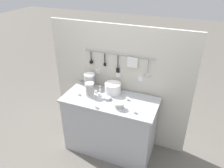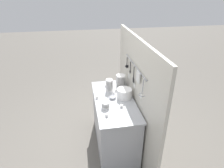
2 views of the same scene
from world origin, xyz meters
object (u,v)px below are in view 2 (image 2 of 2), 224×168
at_px(cup_beside_plates, 124,89).
at_px(cup_by_caddy, 107,115).
at_px(cup_edge_near, 114,93).
at_px(steel_mixing_bowl, 113,98).
at_px(cup_front_right, 106,85).
at_px(cup_edge_far, 97,97).
at_px(cup_front_left, 119,91).
at_px(plate_stack, 124,93).
at_px(cup_centre, 122,106).
at_px(bowl_stack_nested_right, 105,105).
at_px(cup_mid_row, 116,90).
at_px(bowl_stack_back_corner, 109,85).
at_px(bowl_stack_tall_left, 121,81).

relative_size(cup_beside_plates, cup_by_caddy, 1.00).
distance_m(cup_edge_near, cup_by_caddy, 0.62).
bearing_deg(steel_mixing_bowl, cup_beside_plates, 132.83).
bearing_deg(cup_front_right, cup_beside_plates, 55.94).
bearing_deg(cup_edge_far, cup_front_left, 108.51).
distance_m(cup_front_left, cup_front_right, 0.30).
bearing_deg(steel_mixing_bowl, plate_stack, 88.99).
bearing_deg(plate_stack, cup_edge_near, -136.49).
bearing_deg(cup_beside_plates, steel_mixing_bowl, -47.17).
xyz_separation_m(plate_stack, cup_centre, (0.26, -0.10, -0.06)).
bearing_deg(cup_front_left, bowl_stack_nested_right, -35.62).
relative_size(cup_edge_far, cup_by_caddy, 1.00).
xyz_separation_m(cup_centre, cup_edge_near, (-0.40, -0.04, 0.00)).
relative_size(cup_mid_row, cup_edge_near, 1.00).
xyz_separation_m(bowl_stack_nested_right, cup_front_left, (-0.40, 0.29, -0.03)).
bearing_deg(cup_beside_plates, bowl_stack_nested_right, -40.71).
bearing_deg(plate_stack, bowl_stack_back_corner, -143.14).
distance_m(cup_front_left, cup_beside_plates, 0.10).
xyz_separation_m(cup_beside_plates, cup_by_caddy, (0.66, -0.40, 0.00)).
xyz_separation_m(bowl_stack_back_corner, cup_edge_far, (0.21, -0.23, -0.08)).
relative_size(bowl_stack_tall_left, plate_stack, 0.94).
height_order(bowl_stack_back_corner, cup_front_left, bowl_stack_back_corner).
relative_size(plate_stack, cup_by_caddy, 5.74).
bearing_deg(bowl_stack_back_corner, plate_stack, 36.86).
xyz_separation_m(cup_edge_near, cup_by_caddy, (0.58, -0.21, 0.00)).
xyz_separation_m(cup_front_right, cup_edge_near, (0.27, 0.09, 0.00)).
height_order(bowl_stack_nested_right, bowl_stack_back_corner, bowl_stack_back_corner).
xyz_separation_m(bowl_stack_nested_right, plate_stack, (-0.22, 0.33, 0.03)).
bearing_deg(cup_edge_far, plate_stack, 83.03).
xyz_separation_m(cup_mid_row, cup_edge_near, (0.07, -0.05, 0.00)).
xyz_separation_m(bowl_stack_tall_left, cup_edge_near, (0.23, -0.17, -0.09)).
height_order(bowl_stack_tall_left, cup_by_caddy, bowl_stack_tall_left).
bearing_deg(steel_mixing_bowl, bowl_stack_back_corner, -178.07).
bearing_deg(bowl_stack_nested_right, steel_mixing_bowl, 147.22).
relative_size(bowl_stack_back_corner, cup_edge_far, 5.12).
bearing_deg(cup_centre, cup_by_caddy, -54.25).
height_order(cup_beside_plates, cup_by_caddy, same).
bearing_deg(bowl_stack_nested_right, cup_edge_far, -160.16).
bearing_deg(cup_by_caddy, steel_mixing_bowl, 159.83).
bearing_deg(cup_front_right, bowl_stack_back_corner, 13.86).
bearing_deg(cup_edge_far, bowl_stack_back_corner, 132.03).
distance_m(bowl_stack_back_corner, cup_mid_row, 0.14).
xyz_separation_m(cup_front_right, cup_by_caddy, (0.85, -0.11, 0.00)).
relative_size(cup_front_left, cup_front_right, 1.00).
bearing_deg(cup_beside_plates, bowl_stack_tall_left, -170.45).
bearing_deg(bowl_stack_nested_right, cup_front_right, 171.37).
relative_size(cup_front_right, cup_centre, 1.00).
bearing_deg(cup_front_right, bowl_stack_tall_left, 81.65).
relative_size(cup_front_left, cup_mid_row, 1.00).
xyz_separation_m(plate_stack, cup_edge_far, (-0.05, -0.43, -0.06)).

